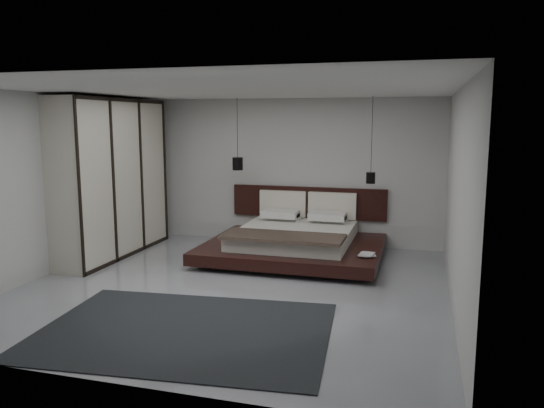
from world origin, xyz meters
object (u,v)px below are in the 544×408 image
(pendant_left, at_px, (238,164))
(rug, at_px, (185,330))
(bed, at_px, (295,240))
(pendant_right, at_px, (371,177))
(wardrobe, at_px, (112,178))
(lattice_screen, at_px, (136,175))

(pendant_left, distance_m, rug, 4.46)
(pendant_left, bearing_deg, rug, -78.95)
(bed, height_order, pendant_right, pendant_right)
(rug, bearing_deg, bed, 83.11)
(pendant_left, bearing_deg, wardrobe, -147.95)
(pendant_left, xyz_separation_m, wardrobe, (-1.92, -1.21, -0.21))
(bed, relative_size, pendant_left, 2.24)
(pendant_left, relative_size, rug, 0.41)
(pendant_right, bearing_deg, rug, -112.18)
(wardrobe, relative_size, rug, 0.85)
(lattice_screen, bearing_deg, rug, -54.36)
(wardrobe, bearing_deg, pendant_left, 32.05)
(lattice_screen, distance_m, bed, 3.60)
(bed, height_order, wardrobe, wardrobe)
(pendant_right, height_order, rug, pendant_right)
(wardrobe, bearing_deg, lattice_screen, 101.28)
(wardrobe, bearing_deg, bed, 12.68)
(wardrobe, distance_m, rug, 4.20)
(wardrobe, bearing_deg, pendant_right, 15.34)
(bed, bearing_deg, wardrobe, -167.32)
(lattice_screen, relative_size, bed, 0.87)
(bed, bearing_deg, rug, -96.89)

